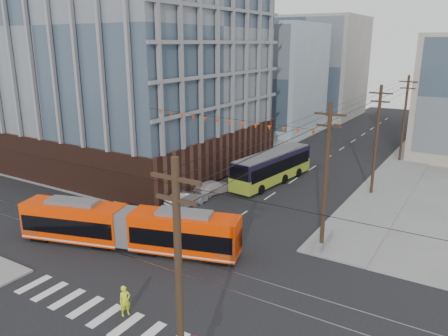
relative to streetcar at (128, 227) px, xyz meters
The scene contains 13 objects.
ground 5.99m from the streetcar, 45.07° to the right, with size 160.00×160.00×0.00m, color slate.
office_building 28.98m from the streetcar, 133.46° to the left, with size 30.00×25.00×28.60m, color #381E16.
bg_bldg_nw_near 50.18m from the streetcar, 105.10° to the left, with size 18.00×16.00×18.00m, color #8C99A5.
bg_bldg_nw_far 69.15m from the streetcar, 98.32° to the left, with size 16.00×18.00×20.00m, color gray.
utility_pole_near 16.57m from the streetcar, 38.73° to the right, with size 0.30×0.30×11.00m, color black.
utility_pole_far 53.56m from the streetcar, 76.39° to the left, with size 0.30×0.30×11.00m, color black.
streetcar is the anchor object (origin of this frame).
city_bus 20.26m from the streetcar, 83.60° to the left, with size 2.66×12.26×3.47m, color black, non-canonical shape.
parked_car_silver 9.45m from the streetcar, 98.96° to the left, with size 1.50×4.30×1.42m, color #BABABB.
parked_car_white 13.80m from the streetcar, 95.15° to the left, with size 1.84×4.52×1.31m, color beige.
parked_car_grey 20.31m from the streetcar, 93.77° to the left, with size 2.15×4.65×1.29m, color slate.
pedestrian 8.65m from the streetcar, 47.78° to the right, with size 0.66×0.43×1.80m, color #E5FB20.
jersey_barrier 14.75m from the streetcar, 32.68° to the left, with size 0.83×3.68×0.74m, color gray.
Camera 1 is at (17.69, -17.68, 14.84)m, focal length 35.00 mm.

